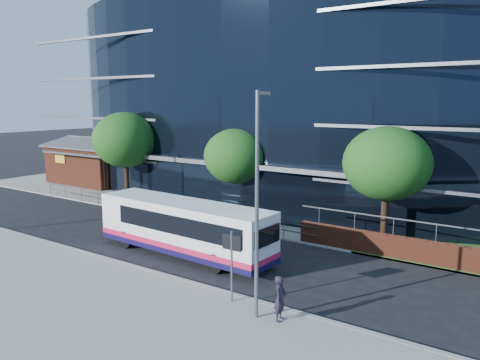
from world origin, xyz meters
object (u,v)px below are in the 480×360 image
Objects in this scene: brick_pavilion at (98,163)px; tree_far_a at (125,140)px; street_sign at (232,251)px; tree_far_c at (387,164)px; tree_far_b at (236,156)px; city_bus at (185,227)px; streetlight_east at (257,200)px; pedestrian at (280,298)px.

brick_pavilion is 1.23× the size of tree_far_a.
tree_far_c is at bearing 76.71° from street_sign.
tree_far_a is at bearing -177.14° from tree_far_b.
tree_far_c is (29.00, -4.50, 2.60)m from brick_pavilion.
tree_far_b reaches higher than city_bus.
city_bus is (-7.90, -7.11, -3.07)m from tree_far_c.
street_sign is 0.40× the size of tree_far_a.
tree_far_c is (10.00, -0.50, 0.33)m from tree_far_b.
street_sign is 0.35× the size of streetlight_east.
tree_far_b is at bearing 108.04° from city_bus.
tree_far_a is 20.00m from tree_far_c.
brick_pavilion is 24.09m from city_bus.
tree_far_c reaches higher than pedestrian.
street_sign is 0.46× the size of tree_far_b.
tree_far_a is at bearing 149.54° from streetlight_east.
tree_far_c is 0.81× the size of streetlight_east.
pedestrian is at bearing -28.17° from brick_pavilion.
tree_far_c reaches higher than tree_far_b.
tree_far_a is at bearing 152.18° from city_bus.
street_sign is at bearing 158.64° from streetlight_east.
tree_far_b is 10.02m from tree_far_c.
street_sign is 20.63m from tree_far_a.
tree_far_a reaches higher than city_bus.
streetlight_east reaches higher than street_sign.
tree_far_a is (9.00, -4.50, 2.92)m from brick_pavilion.
city_bus is (-5.40, 3.48, -0.68)m from street_sign.
street_sign is (26.50, -15.09, 0.21)m from brick_pavilion.
brick_pavilion is at bearing 171.18° from tree_far_c.
pedestrian is at bearing -28.89° from tree_far_a.
street_sign is 11.14m from tree_far_c.
brick_pavilion is 1.42× the size of tree_far_b.
brick_pavilion reaches higher than street_sign.
brick_pavilion is 10.48m from tree_far_a.
tree_far_b is (-7.50, 11.09, 2.06)m from street_sign.
pedestrian is (19.83, -10.94, -3.89)m from tree_far_a.
streetlight_east is at bearing 97.36° from pedestrian.
brick_pavilion is 30.49m from street_sign.
brick_pavilion is at bearing 150.76° from streetlight_east.
pedestrian is (7.73, -3.83, -0.50)m from city_bus.
brick_pavilion is 19.55m from tree_far_b.
city_bus is at bearing -28.81° from brick_pavilion.
streetlight_east is at bearing -95.11° from tree_far_c.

